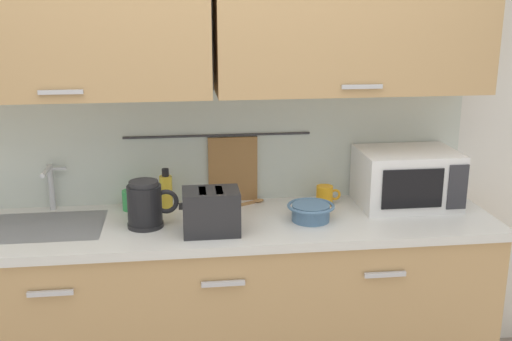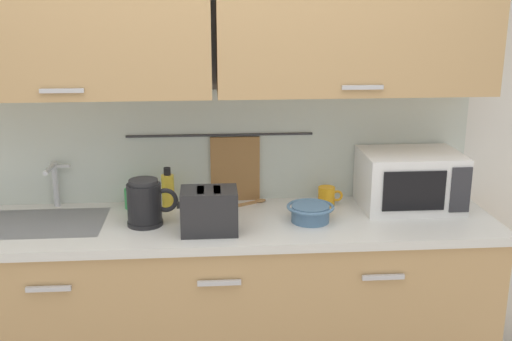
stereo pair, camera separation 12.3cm
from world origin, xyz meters
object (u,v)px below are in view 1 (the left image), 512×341
microwave (407,178)px  electric_kettle (146,205)px  mug_near_sink (131,200)px  dish_soap_bottle (166,191)px  mug_by_kettle (325,195)px  wooden_spoon (246,204)px  mixing_bowl (311,211)px  toaster (211,211)px

microwave → electric_kettle: (-1.23, -0.14, -0.03)m
mug_near_sink → electric_kettle: bearing=-71.1°
microwave → dish_soap_bottle: (-1.15, 0.09, -0.05)m
mug_by_kettle → wooden_spoon: size_ratio=0.47×
mug_near_sink → mixing_bowl: mug_near_sink is taller
mixing_bowl → toaster: 0.46m
mixing_bowl → wooden_spoon: 0.37m
electric_kettle → mug_near_sink: (-0.08, 0.23, -0.05)m
mug_near_sink → mug_by_kettle: size_ratio=1.00×
dish_soap_bottle → toaster: dish_soap_bottle is taller
microwave → toaster: microwave is taller
mug_near_sink → mug_by_kettle: (0.93, -0.05, 0.00)m
wooden_spoon → mixing_bowl: bearing=-43.6°
mug_by_kettle → toaster: bearing=-152.3°
dish_soap_bottle → toaster: size_ratio=0.77×
microwave → dish_soap_bottle: size_ratio=2.35×
electric_kettle → mug_by_kettle: 0.87m
microwave → mug_near_sink: size_ratio=3.83×
mug_near_sink → wooden_spoon: (0.55, 0.00, -0.04)m
mug_near_sink → microwave: bearing=-4.0°
electric_kettle → dish_soap_bottle: (0.08, 0.23, -0.01)m
mug_near_sink → mixing_bowl: bearing=-17.2°
toaster → mug_near_sink: bearing=136.4°
mug_by_kettle → wooden_spoon: 0.39m
mug_near_sink → toaster: toaster is taller
mixing_bowl → electric_kettle: bearing=178.7°
microwave → mixing_bowl: 0.53m
microwave → wooden_spoon: 0.78m
microwave → mixing_bowl: microwave is taller
electric_kettle → mixing_bowl: size_ratio=1.06×
microwave → electric_kettle: 1.24m
electric_kettle → mug_by_kettle: bearing=12.6°
dish_soap_bottle → wooden_spoon: size_ratio=0.76×
mug_near_sink → wooden_spoon: size_ratio=0.47×
electric_kettle → wooden_spoon: 0.53m
microwave → electric_kettle: microwave is taller
dish_soap_bottle → mug_by_kettle: bearing=-3.2°
toaster → wooden_spoon: 0.40m
microwave → mixing_bowl: (-0.50, -0.16, -0.09)m
toaster → electric_kettle: bearing=158.9°
dish_soap_bottle → mixing_bowl: size_ratio=0.92×
mug_near_sink → dish_soap_bottle: bearing=-0.8°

